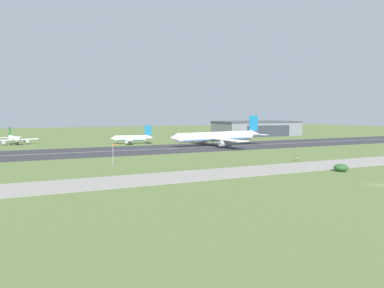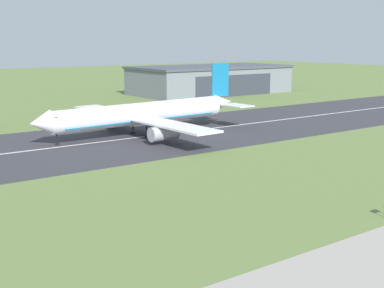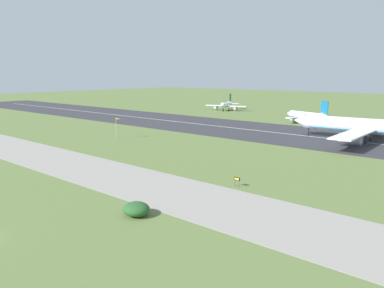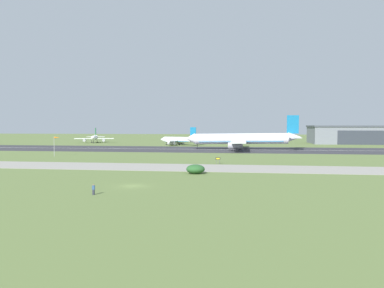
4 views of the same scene
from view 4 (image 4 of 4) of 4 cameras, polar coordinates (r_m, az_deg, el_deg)
ground_plane at (r=120.58m, az=-1.55°, el=-2.41°), size 735.94×735.94×0.00m
runway_strip at (r=173.16m, az=1.44°, el=-0.82°), size 495.94×43.96×0.06m
runway_centreline at (r=173.16m, az=1.44°, el=-0.81°), size 446.35×0.70×0.01m
taxiway_road at (r=98.85m, az=-3.73°, el=-3.54°), size 371.96×17.16×0.05m
hangar_building at (r=252.31m, az=24.71°, el=1.32°), size 64.13×31.26×11.18m
airplane_landing at (r=174.06m, az=7.54°, el=0.76°), size 53.02×52.87×15.70m
airplane_parked_west at (r=210.44m, az=-2.13°, el=0.63°), size 24.14×21.90×10.15m
airplane_parked_centre at (r=248.52m, az=-14.65°, el=0.91°), size 24.48×19.09×9.55m
shrub_clump at (r=85.36m, az=0.53°, el=-3.85°), size 4.26×3.97×2.12m
windsock_pole at (r=142.63m, az=-19.94°, el=0.72°), size 2.07×0.97×7.04m
runway_sign at (r=107.24m, az=3.97°, el=-2.32°), size 1.32×0.13×1.87m
spectator_left at (r=61.53m, az=-14.77°, el=-6.66°), size 0.40×0.24×1.74m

